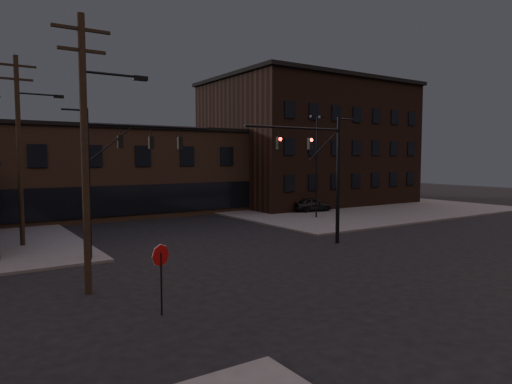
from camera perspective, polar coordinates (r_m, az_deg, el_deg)
ground at (r=22.35m, az=5.96°, el=-9.85°), size 140.00×140.00×0.00m
sidewalk_ne at (r=53.00m, az=9.18°, el=-1.57°), size 30.00×30.00×0.15m
building_row at (r=46.80m, az=-16.39°, el=2.36°), size 40.00×12.00×8.00m
building_right at (r=55.75m, az=6.46°, el=5.88°), size 22.00×16.00×14.00m
traffic_signal_near at (r=28.59m, az=8.59°, el=3.21°), size 7.12×0.24×8.00m
traffic_signal_far at (r=25.70m, az=-17.54°, el=3.12°), size 7.12×0.24×8.00m
stop_sign at (r=16.22m, az=-11.81°, el=-8.65°), size 0.72×0.33×2.48m
utility_pole_near at (r=19.20m, az=-20.45°, el=5.27°), size 3.70×0.28×11.00m
utility_pole_mid at (r=30.88m, az=-27.39°, el=5.07°), size 3.70×0.28×11.50m
lot_light_a at (r=40.76m, az=7.60°, el=4.35°), size 1.50×0.28×9.14m
lot_light_b at (r=48.49m, az=9.06°, el=4.33°), size 1.50×0.28×9.14m
parked_car_lot_a at (r=45.53m, az=6.98°, el=-1.53°), size 4.26×2.17×1.39m
parked_car_lot_b at (r=53.01m, az=5.32°, el=-0.63°), size 5.62×3.71×1.51m
car_crossing at (r=43.76m, az=-15.08°, el=-1.92°), size 2.56×5.20×1.64m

